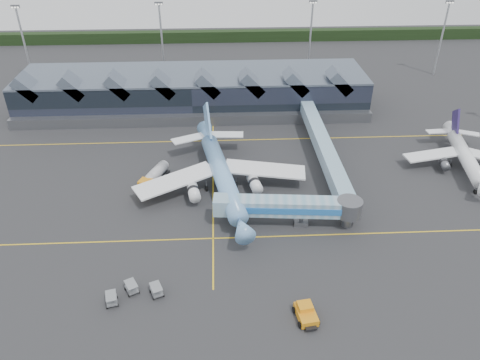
{
  "coord_description": "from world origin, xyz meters",
  "views": [
    {
      "loc": [
        1.54,
        -70.2,
        51.26
      ],
      "look_at": [
        5.12,
        2.51,
        5.0
      ],
      "focal_mm": 35.0,
      "sensor_mm": 36.0,
      "label": 1
    }
  ],
  "objects_px": {
    "regional_jet": "(464,155)",
    "fuel_truck": "(155,176)",
    "jet_bridge": "(296,207)",
    "pushback_tug": "(306,313)",
    "main_airliner": "(221,172)"
  },
  "relations": [
    {
      "from": "regional_jet",
      "to": "pushback_tug",
      "type": "height_order",
      "value": "regional_jet"
    },
    {
      "from": "jet_bridge",
      "to": "main_airliner",
      "type": "bearing_deg",
      "value": 141.09
    },
    {
      "from": "main_airliner",
      "to": "fuel_truck",
      "type": "xyz_separation_m",
      "value": [
        -13.24,
        2.4,
        -1.97
      ]
    },
    {
      "from": "jet_bridge",
      "to": "pushback_tug",
      "type": "bearing_deg",
      "value": -89.15
    },
    {
      "from": "main_airliner",
      "to": "regional_jet",
      "type": "xyz_separation_m",
      "value": [
        51.41,
        5.7,
        -0.76
      ]
    },
    {
      "from": "main_airliner",
      "to": "pushback_tug",
      "type": "distance_m",
      "value": 35.51
    },
    {
      "from": "jet_bridge",
      "to": "pushback_tug",
      "type": "relative_size",
      "value": 5.32
    },
    {
      "from": "main_airliner",
      "to": "regional_jet",
      "type": "relative_size",
      "value": 1.45
    },
    {
      "from": "regional_jet",
      "to": "fuel_truck",
      "type": "height_order",
      "value": "regional_jet"
    },
    {
      "from": "fuel_truck",
      "to": "regional_jet",
      "type": "bearing_deg",
      "value": 25.63
    },
    {
      "from": "jet_bridge",
      "to": "fuel_truck",
      "type": "distance_m",
      "value": 30.01
    },
    {
      "from": "main_airliner",
      "to": "jet_bridge",
      "type": "bearing_deg",
      "value": -54.29
    },
    {
      "from": "jet_bridge",
      "to": "fuel_truck",
      "type": "height_order",
      "value": "jet_bridge"
    },
    {
      "from": "regional_jet",
      "to": "fuel_truck",
      "type": "distance_m",
      "value": 64.75
    },
    {
      "from": "fuel_truck",
      "to": "main_airliner",
      "type": "bearing_deg",
      "value": 12.45
    }
  ]
}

